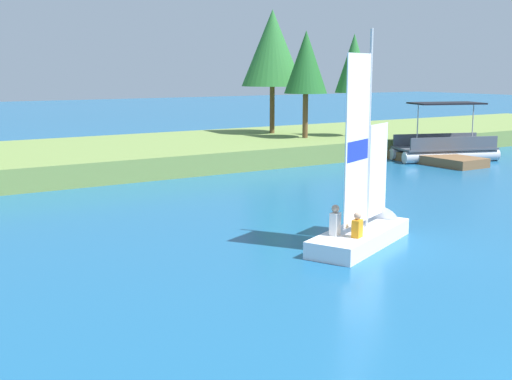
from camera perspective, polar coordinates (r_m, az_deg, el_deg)
shore_bank at (r=32.18m, az=-16.80°, el=2.49°), size 80.00×10.54×0.97m
shoreline_tree_midleft at (r=36.08m, az=4.33°, el=10.88°), size 2.31×2.31×5.72m
shoreline_tree_centre at (r=38.69m, az=1.42°, el=12.11°), size 3.55×3.55×7.04m
shoreline_tree_midright at (r=37.27m, az=8.43°, el=10.68°), size 2.03×2.03×5.59m
wooden_dock at (r=34.64m, az=14.81°, el=2.68°), size 1.97×5.71×0.44m
sailboat at (r=18.37m, az=9.76°, el=-3.00°), size 4.53×2.93×6.02m
pontoon_boat at (r=35.60m, az=15.91°, el=3.55°), size 5.63×3.72×2.98m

